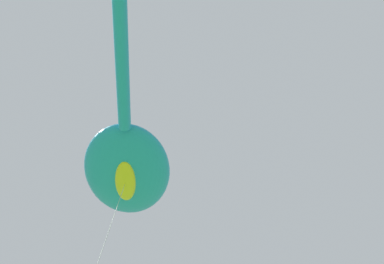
% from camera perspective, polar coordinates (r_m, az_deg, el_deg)
% --- Properties ---
extents(big_show_kite, '(12.06, 8.02, 17.83)m').
position_cam_1_polar(big_show_kite, '(20.91, -8.92, -4.87)').
color(big_show_kite, '#1E8CBF').
rests_on(big_show_kite, ground).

